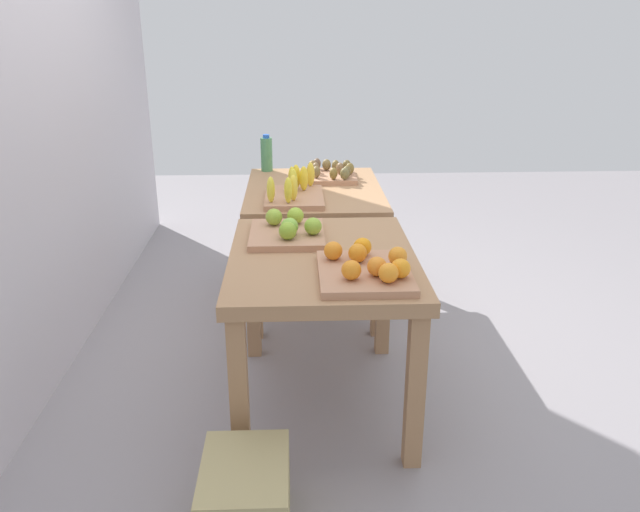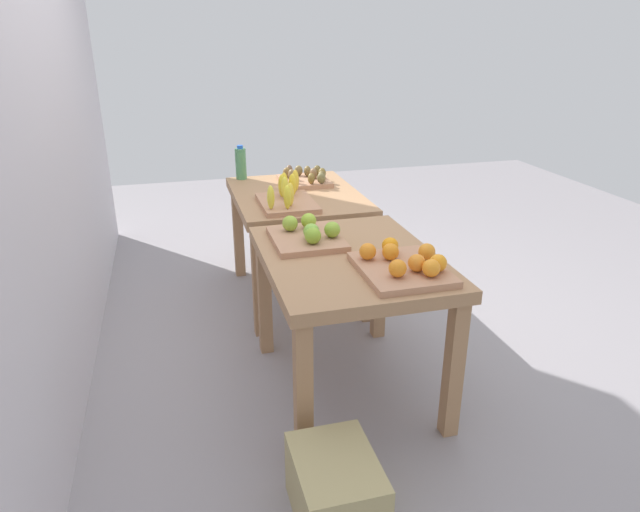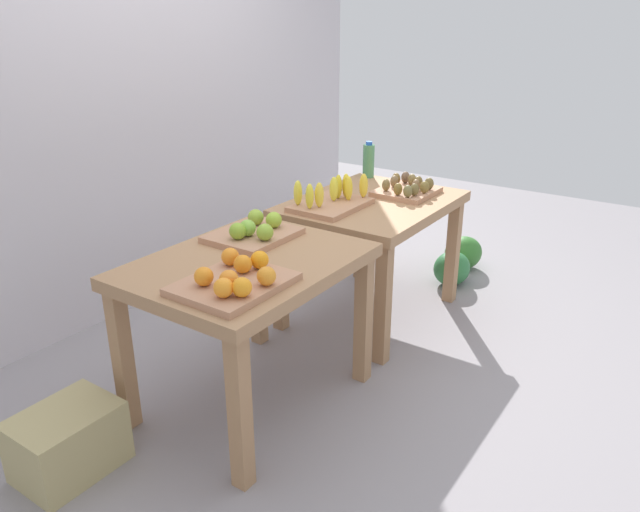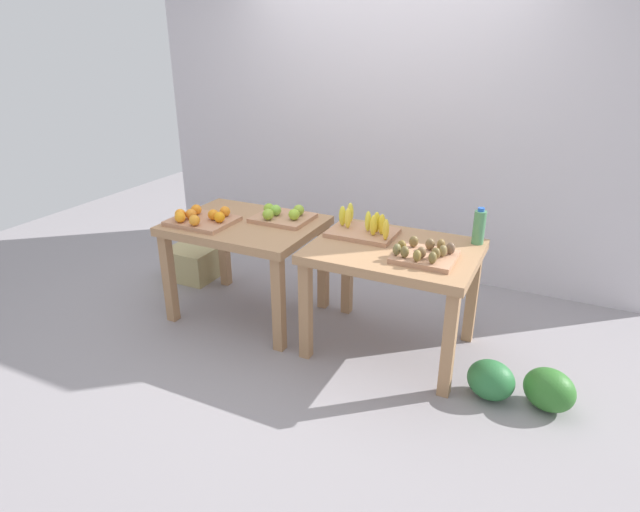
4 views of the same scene
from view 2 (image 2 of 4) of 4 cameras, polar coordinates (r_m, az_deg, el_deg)
ground_plane at (r=3.45m, az=-0.12°, el=-7.92°), size 8.00×8.00×0.00m
back_wall at (r=2.95m, az=-27.42°, el=15.38°), size 4.40×0.12×3.00m
display_table_left at (r=2.68m, az=2.98°, el=-2.01°), size 1.04×0.80×0.74m
display_table_right at (r=3.70m, az=-2.39°, el=4.85°), size 1.04×0.80×0.74m
orange_bin at (r=2.46m, az=8.51°, el=-0.85°), size 0.44×0.36×0.11m
apple_bin at (r=2.79m, az=-1.22°, el=2.19°), size 0.40×0.34×0.11m
banana_crate at (r=3.39m, az=-3.41°, el=5.92°), size 0.44×0.32×0.17m
kiwi_bin at (r=3.89m, az=-1.54°, el=7.92°), size 0.36×0.32×0.10m
water_bottle at (r=4.03m, az=-8.06°, el=9.32°), size 0.08×0.08×0.24m
watermelon_pile at (r=4.71m, az=-1.99°, el=2.16°), size 0.66×0.36×0.24m
cardboard_produce_box at (r=2.25m, az=1.59°, el=-22.68°), size 0.40×0.30×0.27m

